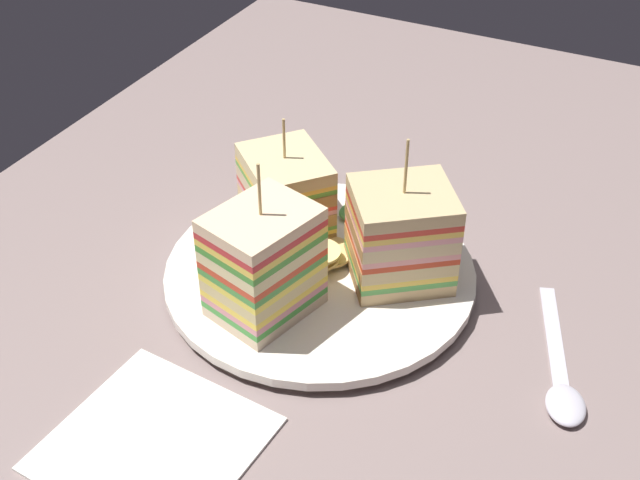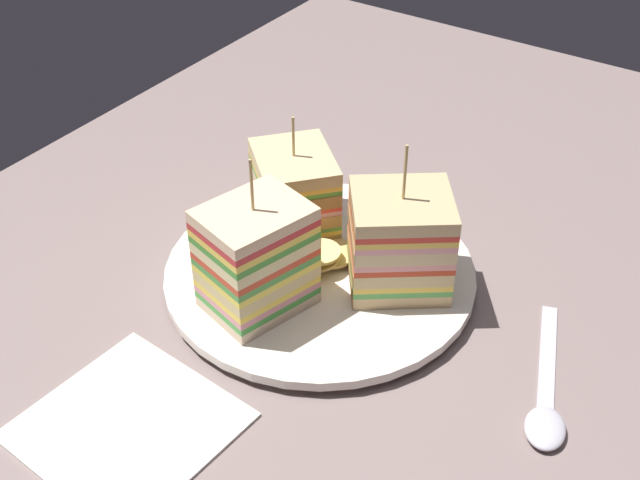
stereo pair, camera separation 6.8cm
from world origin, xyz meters
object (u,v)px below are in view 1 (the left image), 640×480
(napkin, at_px, (154,442))
(sandwich_wedge_0, at_px, (400,235))
(sandwich_wedge_2, at_px, (264,263))
(spoon, at_px, (563,388))
(plate, at_px, (320,274))
(sandwich_wedge_1, at_px, (286,194))
(chip_pile, at_px, (315,254))

(napkin, bearing_deg, sandwich_wedge_0, 159.26)
(sandwich_wedge_2, bearing_deg, spoon, -66.60)
(plate, xyz_separation_m, sandwich_wedge_1, (-0.04, -0.05, 0.04))
(chip_pile, relative_size, spoon, 0.46)
(sandwich_wedge_1, bearing_deg, sandwich_wedge_0, 33.16)
(chip_pile, bearing_deg, sandwich_wedge_2, -7.61)
(napkin, bearing_deg, sandwich_wedge_1, -173.50)
(napkin, bearing_deg, sandwich_wedge_2, 176.65)
(plate, xyz_separation_m, napkin, (0.21, -0.02, -0.01))
(sandwich_wedge_1, bearing_deg, sandwich_wedge_2, -28.90)
(plate, bearing_deg, napkin, -6.83)
(spoon, distance_m, napkin, 0.30)
(chip_pile, bearing_deg, sandwich_wedge_0, 103.22)
(sandwich_wedge_1, bearing_deg, spoon, 26.85)
(sandwich_wedge_1, bearing_deg, plate, 5.28)
(chip_pile, bearing_deg, sandwich_wedge_1, -125.97)
(sandwich_wedge_1, relative_size, spoon, 0.73)
(sandwich_wedge_1, bearing_deg, napkin, -41.96)
(sandwich_wedge_0, height_order, chip_pile, sandwich_wedge_0)
(sandwich_wedge_2, bearing_deg, sandwich_wedge_0, -26.91)
(chip_pile, bearing_deg, plate, 51.88)
(plate, bearing_deg, chip_pile, -128.12)
(sandwich_wedge_2, relative_size, napkin, 1.00)
(sandwich_wedge_1, relative_size, napkin, 0.82)
(chip_pile, height_order, spoon, chip_pile)
(plate, relative_size, chip_pile, 3.78)
(sandwich_wedge_2, bearing_deg, napkin, -167.78)
(sandwich_wedge_2, xyz_separation_m, spoon, (-0.03, 0.23, -0.06))
(spoon, bearing_deg, sandwich_wedge_2, -101.82)
(plate, distance_m, sandwich_wedge_2, 0.08)
(plate, relative_size, napkin, 1.95)
(chip_pile, bearing_deg, spoon, 80.49)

